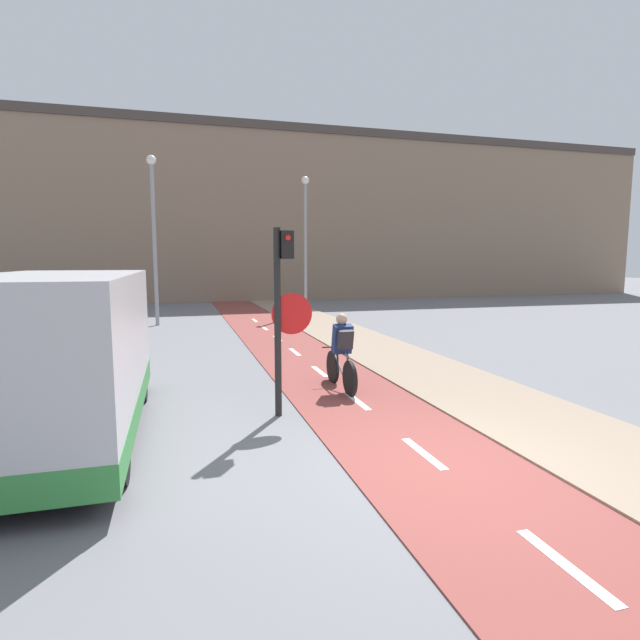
{
  "coord_description": "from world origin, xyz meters",
  "views": [
    {
      "loc": [
        -3.01,
        -5.15,
        2.53
      ],
      "look_at": [
        0.0,
        5.47,
        1.2
      ],
      "focal_mm": 28.0,
      "sensor_mm": 36.0,
      "label": 1
    }
  ],
  "objects": [
    {
      "name": "ground_plane",
      "position": [
        0.0,
        0.0,
        0.0
      ],
      "size": [
        120.0,
        120.0,
        0.0
      ],
      "primitive_type": "plane",
      "color": "slate"
    },
    {
      "name": "bike_lane",
      "position": [
        0.0,
        0.01,
        0.01
      ],
      "size": [
        2.3,
        60.0,
        0.02
      ],
      "color": "brown",
      "rests_on": "ground_plane"
    },
    {
      "name": "sidewalk_strip",
      "position": [
        2.35,
        0.0,
        0.03
      ],
      "size": [
        2.4,
        60.0,
        0.05
      ],
      "color": "gray",
      "rests_on": "ground_plane"
    },
    {
      "name": "building_row_background",
      "position": [
        0.0,
        27.87,
        5.4
      ],
      "size": [
        60.0,
        5.2,
        10.77
      ],
      "color": "#89705B",
      "rests_on": "ground_plane"
    },
    {
      "name": "traffic_light_pole",
      "position": [
        -1.42,
        2.64,
        1.89
      ],
      "size": [
        0.67,
        0.25,
        3.04
      ],
      "color": "black",
      "rests_on": "ground_plane"
    },
    {
      "name": "street_lamp_far",
      "position": [
        -3.85,
        15.12,
        3.96
      ],
      "size": [
        0.36,
        0.36,
        6.44
      ],
      "color": "gray",
      "rests_on": "ground_plane"
    },
    {
      "name": "street_lamp_sidewalk",
      "position": [
        2.72,
        17.54,
        3.9
      ],
      "size": [
        0.36,
        0.36,
        6.33
      ],
      "color": "gray",
      "rests_on": "ground_plane"
    },
    {
      "name": "cyclist_near",
      "position": [
        -0.0,
        3.91,
        0.72
      ],
      "size": [
        0.46,
        1.75,
        1.51
      ],
      "color": "black",
      "rests_on": "ground_plane"
    },
    {
      "name": "van",
      "position": [
        -4.64,
        2.4,
        1.15
      ],
      "size": [
        2.06,
        5.36,
        2.34
      ],
      "color": "#B7B7BC",
      "rests_on": "ground_plane"
    }
  ]
}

